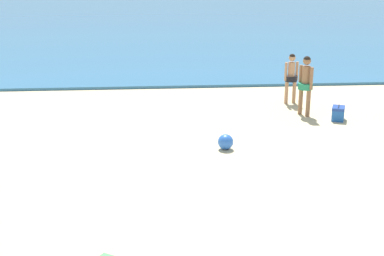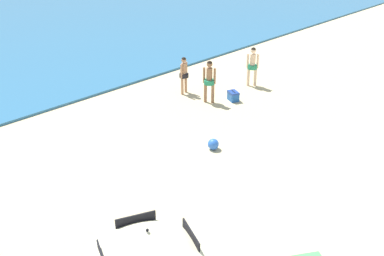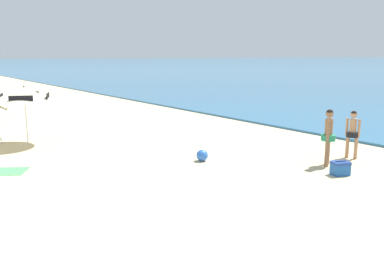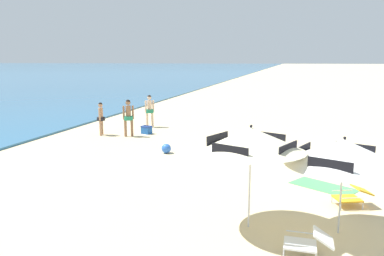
% 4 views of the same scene
% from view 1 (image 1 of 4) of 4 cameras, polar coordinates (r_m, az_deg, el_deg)
% --- Properties ---
extents(person_standing_near_shore, '(0.47, 0.40, 1.62)m').
position_cam_1_polar(person_standing_near_shore, '(17.60, 10.49, 5.56)').
color(person_standing_near_shore, tan).
rests_on(person_standing_near_shore, ground).
extents(person_wading_in, '(0.44, 0.47, 1.79)m').
position_cam_1_polar(person_wading_in, '(16.25, 11.97, 4.85)').
color(person_wading_in, '#8C6042').
rests_on(person_wading_in, ground).
extents(cooler_box, '(0.51, 0.59, 0.43)m').
position_cam_1_polar(cooler_box, '(16.18, 15.26, 1.52)').
color(cooler_box, '#1E56A8').
rests_on(cooler_box, ground).
extents(beach_ball, '(0.38, 0.38, 0.38)m').
position_cam_1_polar(beach_ball, '(13.21, 3.58, -1.48)').
color(beach_ball, blue).
rests_on(beach_ball, ground).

